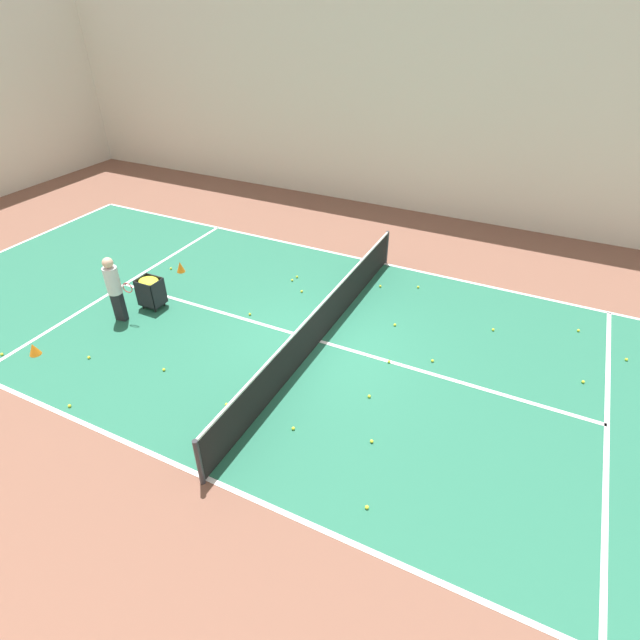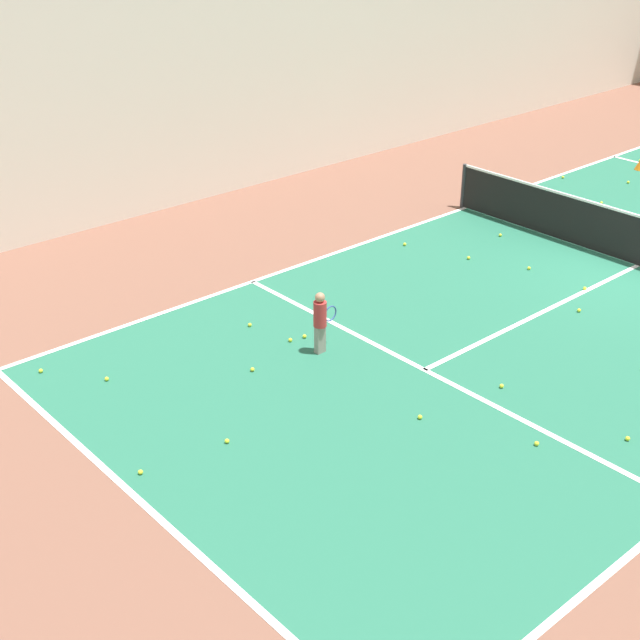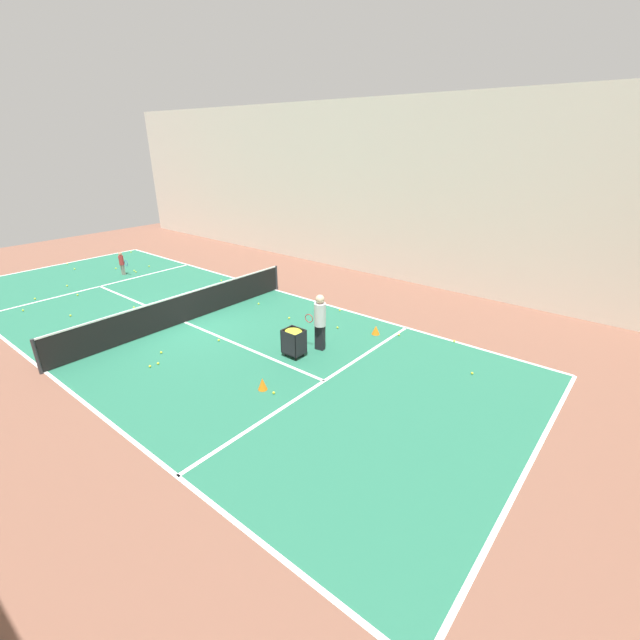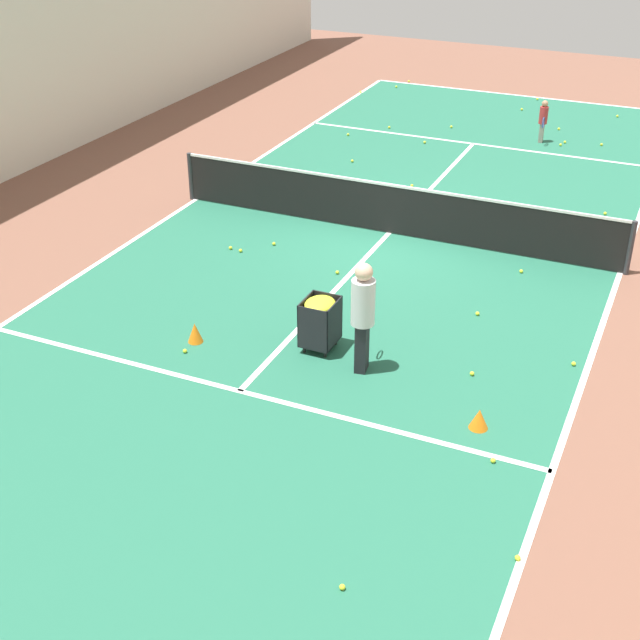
# 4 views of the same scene
# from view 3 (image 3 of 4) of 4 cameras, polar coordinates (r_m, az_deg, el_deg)

# --- Properties ---
(ground_plane) EXTENTS (36.64, 36.64, 0.00)m
(ground_plane) POSITION_cam_3_polar(r_m,az_deg,el_deg) (16.05, -17.57, -0.29)
(ground_plane) COLOR brown
(court_playing_area) EXTENTS (9.17, 23.25, 0.00)m
(court_playing_area) POSITION_cam_3_polar(r_m,az_deg,el_deg) (16.05, -17.57, -0.28)
(court_playing_area) COLOR #23664C
(court_playing_area) RESTS_ON ground
(line_baseline_near) EXTENTS (9.17, 0.10, 0.00)m
(line_baseline_near) POSITION_cam_3_polar(r_m,az_deg,el_deg) (26.20, -32.15, 6.12)
(line_baseline_near) COLOR white
(line_baseline_near) RESTS_ON ground
(line_baseline_far) EXTENTS (9.17, 0.10, 0.00)m
(line_baseline_far) POSITION_cam_3_polar(r_m,az_deg,el_deg) (9.95, 26.01, -17.21)
(line_baseline_far) COLOR white
(line_baseline_far) RESTS_ON ground
(line_sideline_left) EXTENTS (0.10, 23.25, 0.00)m
(line_sideline_left) POSITION_cam_3_polar(r_m,az_deg,el_deg) (18.72, -6.00, 4.02)
(line_sideline_left) COLOR white
(line_sideline_left) RESTS_ON ground
(line_sideline_right) EXTENTS (0.10, 23.25, 0.00)m
(line_sideline_right) POSITION_cam_3_polar(r_m,az_deg,el_deg) (14.38, -32.76, -5.85)
(line_sideline_right) COLOR white
(line_sideline_right) RESTS_ON ground
(line_service_near) EXTENTS (9.17, 0.10, 0.00)m
(line_service_near) POSITION_cam_3_polar(r_m,az_deg,el_deg) (21.45, -27.27, 4.01)
(line_service_near) COLOR white
(line_service_near) RESTS_ON ground
(line_service_far) EXTENTS (9.17, 0.10, 0.00)m
(line_service_far) POSITION_cam_3_polar(r_m,az_deg,el_deg) (11.70, 0.56, -8.13)
(line_service_far) COLOR white
(line_service_far) RESTS_ON ground
(line_centre_service) EXTENTS (0.10, 12.79, 0.00)m
(line_centre_service) POSITION_cam_3_polar(r_m,az_deg,el_deg) (16.05, -17.57, -0.27)
(line_centre_service) COLOR white
(line_centre_service) RESTS_ON ground
(hall_enclosure_left) EXTENTS (0.15, 32.94, 7.71)m
(hall_enclosure_left) POSITION_cam_3_polar(r_m,az_deg,el_deg) (21.45, 2.97, 17.09)
(hall_enclosure_left) COLOR silver
(hall_enclosure_left) RESTS_ON ground
(tennis_net) EXTENTS (9.47, 0.10, 1.06)m
(tennis_net) POSITION_cam_3_polar(r_m,az_deg,el_deg) (15.85, -17.80, 1.53)
(tennis_net) COLOR #2D2D33
(tennis_net) RESTS_ON ground
(player_near_baseline) EXTENTS (0.23, 0.55, 1.10)m
(player_near_baseline) POSITION_cam_3_polar(r_m,az_deg,el_deg) (22.66, -24.92, 7.02)
(player_near_baseline) COLOR gray
(player_near_baseline) RESTS_ON ground
(coach_at_net) EXTENTS (0.41, 0.70, 1.80)m
(coach_at_net) POSITION_cam_3_polar(r_m,az_deg,el_deg) (12.95, -0.02, 0.17)
(coach_at_net) COLOR black
(coach_at_net) RESTS_ON ground
(ball_cart) EXTENTS (0.51, 0.60, 0.88)m
(ball_cart) POSITION_cam_3_polar(r_m,az_deg,el_deg) (12.73, -3.52, -2.33)
(ball_cart) COLOR black
(ball_cart) RESTS_ON ground
(training_cone_0) EXTENTS (0.25, 0.25, 0.33)m
(training_cone_0) POSITION_cam_3_polar(r_m,az_deg,el_deg) (11.36, -7.67, -8.44)
(training_cone_0) COLOR orange
(training_cone_0) RESTS_ON ground
(training_cone_1) EXTENTS (0.27, 0.27, 0.30)m
(training_cone_1) POSITION_cam_3_polar(r_m,az_deg,el_deg) (14.44, 7.45, -1.33)
(training_cone_1) COLOR orange
(training_cone_1) RESTS_ON ground
(tennis_ball_0) EXTENTS (0.07, 0.07, 0.07)m
(tennis_ball_0) POSITION_cam_3_polar(r_m,az_deg,el_deg) (12.73, 19.63, -6.69)
(tennis_ball_0) COLOR yellow
(tennis_ball_0) RESTS_ON ground
(tennis_ball_1) EXTENTS (0.07, 0.07, 0.07)m
(tennis_ball_1) POSITION_cam_3_polar(r_m,az_deg,el_deg) (15.85, -31.20, -2.85)
(tennis_ball_1) COLOR yellow
(tennis_ball_1) RESTS_ON ground
(tennis_ball_2) EXTENTS (0.07, 0.07, 0.07)m
(tennis_ball_2) POSITION_cam_3_polar(r_m,az_deg,el_deg) (23.20, -23.54, 6.05)
(tennis_ball_2) COLOR yellow
(tennis_ball_2) RESTS_ON ground
(tennis_ball_3) EXTENTS (0.07, 0.07, 0.07)m
(tennis_ball_3) POSITION_cam_3_polar(r_m,az_deg,el_deg) (11.21, -6.20, -9.62)
(tennis_ball_3) COLOR yellow
(tennis_ball_3) RESTS_ON ground
(tennis_ball_4) EXTENTS (0.07, 0.07, 0.07)m
(tennis_ball_4) POSITION_cam_3_polar(r_m,az_deg,el_deg) (19.82, -34.84, 1.06)
(tennis_ball_4) COLOR yellow
(tennis_ball_4) RESTS_ON ground
(tennis_ball_5) EXTENTS (0.07, 0.07, 0.07)m
(tennis_ball_5) POSITION_cam_3_polar(r_m,az_deg,el_deg) (14.48, 17.47, -2.70)
(tennis_ball_5) COLOR yellow
(tennis_ball_5) RESTS_ON ground
(tennis_ball_6) EXTENTS (0.07, 0.07, 0.07)m
(tennis_ball_6) POSITION_cam_3_polar(r_m,az_deg,el_deg) (13.98, -20.42, -4.07)
(tennis_ball_6) COLOR yellow
(tennis_ball_6) RESTS_ON ground
(tennis_ball_7) EXTENTS (0.07, 0.07, 0.07)m
(tennis_ball_7) POSITION_cam_3_polar(r_m,az_deg,el_deg) (18.22, -11.64, 3.23)
(tennis_ball_7) COLOR yellow
(tennis_ball_7) RESTS_ON ground
(tennis_ball_8) EXTENTS (0.07, 0.07, 0.07)m
(tennis_ball_8) POSITION_cam_3_polar(r_m,az_deg,el_deg) (17.52, -20.82, 1.35)
(tennis_ball_8) COLOR yellow
(tennis_ball_8) RESTS_ON ground
(tennis_ball_9) EXTENTS (0.07, 0.07, 0.07)m
(tennis_ball_9) POSITION_cam_3_polar(r_m,az_deg,el_deg) (21.00, -33.76, 2.37)
(tennis_ball_9) COLOR yellow
(tennis_ball_9) RESTS_ON ground
(tennis_ball_10) EXTENTS (0.07, 0.07, 0.07)m
(tennis_ball_10) POSITION_cam_3_polar(r_m,az_deg,el_deg) (16.58, -24.51, -0.46)
(tennis_ball_10) COLOR yellow
(tennis_ball_10) RESTS_ON ground
(tennis_ball_11) EXTENTS (0.07, 0.07, 0.07)m
(tennis_ball_11) POSITION_cam_3_polar(r_m,az_deg,el_deg) (22.95, -23.34, 5.90)
(tennis_ball_11) COLOR yellow
(tennis_ball_11) RESTS_ON ground
(tennis_ball_12) EXTENTS (0.07, 0.07, 0.07)m
(tennis_ball_12) POSITION_cam_3_polar(r_m,az_deg,el_deg) (14.49, 10.49, -1.95)
(tennis_ball_12) COLOR yellow
(tennis_ball_12) RESTS_ON ground
(tennis_ball_13) EXTENTS (0.07, 0.07, 0.07)m
(tennis_ball_13) POSITION_cam_3_polar(r_m,az_deg,el_deg) (15.61, -4.14, 0.27)
(tennis_ball_13) COLOR yellow
(tennis_ball_13) RESTS_ON ground
(tennis_ball_15) EXTENTS (0.07, 0.07, 0.07)m
(tennis_ball_15) POSITION_cam_3_polar(r_m,az_deg,el_deg) (22.12, -30.66, 3.95)
(tennis_ball_15) COLOR yellow
(tennis_ball_15) RESTS_ON ground
(tennis_ball_16) EXTENTS (0.07, 0.07, 0.07)m
(tennis_ball_16) POSITION_cam_3_polar(r_m,az_deg,el_deg) (26.10, -30.64, 6.46)
(tennis_ball_16) COLOR yellow
(tennis_ball_16) RESTS_ON ground
(tennis_ball_17) EXTENTS (0.07, 0.07, 0.07)m
(tennis_ball_17) POSITION_cam_3_polar(r_m,az_deg,el_deg) (18.16, -17.37, 2.57)
(tennis_ball_17) COLOR yellow
(tennis_ball_17) RESTS_ON ground
(tennis_ball_18) EXTENTS (0.07, 0.07, 0.07)m
(tennis_ball_18) POSITION_cam_3_polar(r_m,az_deg,el_deg) (13.34, -20.78, -5.44)
(tennis_ball_18) COLOR yellow
(tennis_ball_18) RESTS_ON ground
(tennis_ball_19) EXTENTS (0.07, 0.07, 0.07)m
(tennis_ball_19) POSITION_cam_3_polar(r_m,az_deg,el_deg) (26.23, -24.97, 7.60)
(tennis_ball_19) COLOR yellow
(tennis_ball_19) RESTS_ON ground
(tennis_ball_20) EXTENTS (0.07, 0.07, 0.07)m
(tennis_ball_20) POSITION_cam_3_polar(r_m,az_deg,el_deg) (16.30, 2.65, 1.32)
(tennis_ball_20) COLOR yellow
(tennis_ball_20) RESTS_ON ground
(tennis_ball_21) EXTENTS (0.07, 0.07, 0.07)m
(tennis_ball_21) POSITION_cam_3_polar(r_m,az_deg,el_deg) (13.27, -21.73, -5.75)
(tennis_ball_21) COLOR yellow
(tennis_ball_21) RESTS_ON ground
(tennis_ball_22) EXTENTS (0.07, 0.07, 0.07)m
(tennis_ball_22) POSITION_cam_3_polar(r_m,az_deg,el_deg) (14.80, 2.34, -1.02)
(tennis_ball_22) COLOR yellow
(tennis_ball_22) RESTS_ON ground
(tennis_ball_23) EXTENTS (0.07, 0.07, 0.07)m
(tennis_ball_23) POSITION_cam_3_polar(r_m,az_deg,el_deg) (17.10, -8.20, 2.16)
(tennis_ball_23) COLOR yellow
(tennis_ball_23) RESTS_ON ground
(tennis_ball_25) EXTENTS (0.07, 0.07, 0.07)m
(tennis_ball_25) POSITION_cam_3_polar(r_m,az_deg,el_deg) (27.22, -23.89, 8.28)
(tennis_ball_25) COLOR yellow
(tennis_ball_25) RESTS_ON ground
(tennis_ball_26) EXTENTS (0.07, 0.07, 0.07)m
(tennis_ball_26) POSITION_cam_3_polar(r_m,az_deg,el_deg) (23.77, -21.84, 6.68)
(tennis_ball_26) COLOR yellow
(tennis_ball_26) RESTS_ON ground
(tennis_ball_28) EXTENTS (0.07, 0.07, 0.07)m
(tennis_ball_28) POSITION_cam_3_polar(r_m,az_deg,el_deg) (24.01, -25.57, 6.23)
(tennis_ball_28) COLOR yellow
(tennis_ball_28) RESTS_ON ground
(tennis_ball_29) EXTENTS (0.07, 0.07, 0.07)m
(tennis_ball_29) POSITION_cam_3_polar(r_m,az_deg,el_deg) (20.59, -29.61, 2.93)
(tennis_ball_29) COLOR yellow
(tennis_ball_29) RESTS_ON ground
(tennis_ball_30) EXTENTS (0.07, 0.07, 0.07)m
(tennis_ball_30) POSITION_cam_3_polar(r_m,az_deg,el_deg) (24.85, -29.90, 5.92)
(tennis_ball_30) COLOR yellow
(tennis_ball_30) RESTS_ON ground
(tennis_ball_31) EXTENTS (0.07, 0.07, 0.07)m
(tennis_ball_31) POSITION_cam_3_polar(r_m,az_deg,el_deg) (20.29, -13.02, 5.16)
(tennis_ball_31) COLOR yellow
(tennis_ball_31) RESTS_ON ground
(tennis_ball_32) EXTENTS (0.07, 0.07, 0.07)m
(tennis_ball_32) POSITION_cam_3_polar(r_m,az_deg,el_deg) (18.06, -23.57, 1.55)
(tennis_ball_32) COLOR yellow
(tennis_ball_32) RESTS_ON ground
(tennis_ball_33) EXTENTS (0.07, 0.07, 0.07)m
(tennis_ball_33) POSITION_cam_3_polar(r_m,az_deg,el_deg) (19.16, -15.41, 3.85)
(tennis_ball_33) COLOR yellow
(tennis_ball_33) RESTS_ON ground
(tennis_ball_34) EXTENTS (0.07, 0.07, 0.07)m
(tennis_ball_34) POSITION_cam_3_polar(r_m,az_deg,el_deg) (18.29, -30.32, 0.52)
(tennis_ball_34) COLOR yellow
(tennis_ball_34) RESTS_ON ground
(tennis_ball_35) EXTENTS (0.07, 0.07, 0.07)m
(tennis_ball_35) POSITION_cam_3_polar(r_m,az_deg,el_deg) (14.25, -13.35, -2.64)
(tennis_ball_35) COLOR yellow
(tennis_ball_35) RESTS_ON ground
(tennis_ball_36) EXTENTS (0.07, 0.07, 0.07)m
(tennis_ball_36) POSITION_cam_3_polar(r_m,az_deg,el_deg) (15.10, -28.32, -3.43)
(tennis_ball_36) COLOR yellow
(tennis_ball_36) RESTS_ON ground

